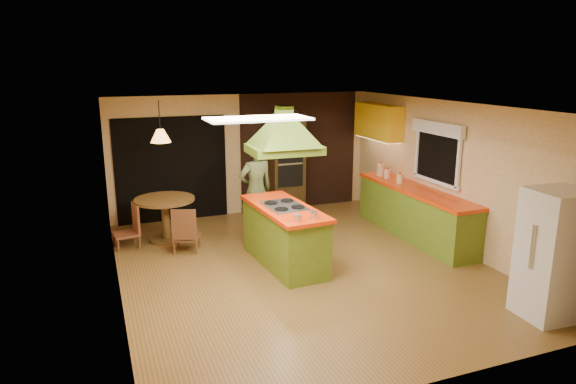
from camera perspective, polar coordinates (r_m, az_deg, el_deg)
name	(u,v)px	position (r m, az deg, el deg)	size (l,w,h in m)	color
ground	(303,267)	(8.17, 1.71, -8.28)	(6.50, 6.50, 0.00)	brown
room_walls	(304,190)	(7.78, 1.77, 0.26)	(5.50, 6.50, 6.50)	beige
ceiling_plane	(305,107)	(7.57, 1.85, 9.47)	(6.50, 6.50, 0.00)	silver
brick_panel	(299,151)	(11.17, 1.27, 4.55)	(2.64, 0.03, 2.50)	#381E14
nook_opening	(172,169)	(10.49, -12.78, 2.46)	(2.20, 0.03, 2.10)	black
right_counter	(414,212)	(9.65, 13.87, -2.22)	(0.62, 3.05, 0.92)	olive
upper_cabinets	(378,121)	(10.75, 10.00, 7.73)	(0.34, 1.40, 0.70)	yellow
window_right	(438,142)	(9.36, 16.28, 5.33)	(0.12, 1.35, 1.06)	black
fluor_panel	(258,119)	(6.07, -3.38, 8.13)	(1.20, 0.60, 0.03)	white
kitchen_island	(284,235)	(8.11, -0.41, -4.80)	(0.89, 1.96, 0.97)	olive
range_hood	(284,123)	(7.72, -0.43, 7.70)	(1.08, 0.79, 0.80)	#5A7A1E
man	(256,191)	(9.16, -3.58, 0.14)	(0.66, 0.43, 1.80)	#47532C
refrigerator	(553,255)	(7.16, 27.39, -6.20)	(0.68, 0.64, 1.65)	silver
wall_oven	(285,164)	(10.79, -0.30, 3.16)	(0.72, 0.62, 2.11)	#402C14
dining_table	(165,211)	(9.40, -13.49, -2.04)	(1.06, 1.06, 0.79)	brown
chair_left	(125,226)	(9.30, -17.62, -3.65)	(0.42, 0.42, 0.76)	brown
chair_near	(186,229)	(8.86, -11.25, -4.03)	(0.43, 0.43, 0.78)	brown
pendant_lamp	(161,136)	(9.12, -13.98, 6.08)	(0.35, 0.35, 0.22)	#FF9E3F
canister_large	(381,170)	(10.42, 10.26, 2.43)	(0.16, 0.16, 0.24)	beige
canister_medium	(387,174)	(10.22, 10.97, 1.99)	(0.13, 0.13, 0.18)	#FFE6CD
canister_small	(400,179)	(9.85, 12.34, 1.45)	(0.13, 0.13, 0.17)	beige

